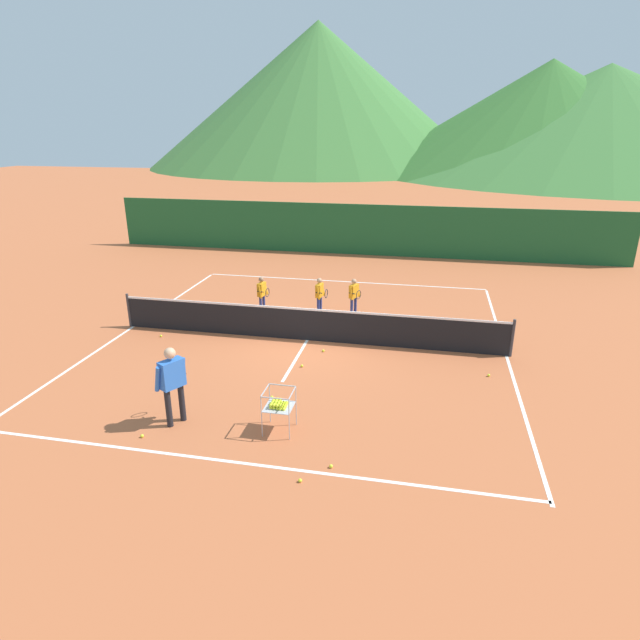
{
  "coord_description": "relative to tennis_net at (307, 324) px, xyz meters",
  "views": [
    {
      "loc": [
        3.21,
        -13.76,
        5.83
      ],
      "look_at": [
        0.62,
        -1.17,
        1.09
      ],
      "focal_mm": 29.64,
      "sensor_mm": 36.0,
      "label": 1
    }
  ],
  "objects": [
    {
      "name": "windscreen_fence",
      "position": [
        0.0,
        11.07,
        0.7
      ],
      "size": [
        24.26,
        0.08,
        2.39
      ],
      "primitive_type": "cube",
      "color": "#1E5B2D",
      "rests_on": "ground"
    },
    {
      "name": "tennis_ball_1",
      "position": [
        -0.01,
        -3.56,
        -0.47
      ],
      "size": [
        0.07,
        0.07,
        0.07
      ],
      "primitive_type": "sphere",
      "color": "yellow",
      "rests_on": "ground"
    },
    {
      "name": "tennis_ball_2",
      "position": [
        4.93,
        -1.39,
        -0.47
      ],
      "size": [
        0.07,
        0.07,
        0.07
      ],
      "primitive_type": "sphere",
      "color": "yellow",
      "rests_on": "ground"
    },
    {
      "name": "tennis_ball_4",
      "position": [
        -2.08,
        -5.61,
        -0.47
      ],
      "size": [
        0.07,
        0.07,
        0.07
      ],
      "primitive_type": "sphere",
      "color": "yellow",
      "rests_on": "ground"
    },
    {
      "name": "student_2",
      "position": [
        1.01,
        2.4,
        0.24
      ],
      "size": [
        0.41,
        0.68,
        1.23
      ],
      "color": "navy",
      "rests_on": "ground"
    },
    {
      "name": "ball_cart",
      "position": [
        0.52,
        -4.81,
        0.1
      ],
      "size": [
        0.58,
        0.58,
        0.9
      ],
      "color": "#B7B7BC",
      "rests_on": "ground"
    },
    {
      "name": "line_baseline_near",
      "position": [
        0.0,
        -6.02,
        -0.5
      ],
      "size": [
        11.03,
        0.08,
        0.01
      ],
      "primitive_type": "cube",
      "color": "white",
      "rests_on": "ground"
    },
    {
      "name": "line_sideline_east",
      "position": [
        5.51,
        0.0,
        -0.5
      ],
      "size": [
        0.08,
        12.28,
        0.01
      ],
      "primitive_type": "cube",
      "color": "white",
      "rests_on": "ground"
    },
    {
      "name": "line_sideline_west",
      "position": [
        -5.51,
        0.0,
        -0.5
      ],
      "size": [
        0.08,
        12.28,
        0.01
      ],
      "primitive_type": "cube",
      "color": "white",
      "rests_on": "ground"
    },
    {
      "name": "tennis_ball_5",
      "position": [
        0.62,
        -0.73,
        -0.47
      ],
      "size": [
        0.07,
        0.07,
        0.07
      ],
      "primitive_type": "sphere",
      "color": "yellow",
      "rests_on": "ground"
    },
    {
      "name": "hill_2",
      "position": [
        -14.02,
        68.72,
        9.43
      ],
      "size": [
        49.91,
        49.91,
        19.86
      ],
      "primitive_type": "cone",
      "color": "#427A38",
      "rests_on": "ground"
    },
    {
      "name": "hill_1",
      "position": [
        17.02,
        63.15,
        6.35
      ],
      "size": [
        47.15,
        47.15,
        13.69
      ],
      "primitive_type": "cone",
      "color": "#38702D",
      "rests_on": "ground"
    },
    {
      "name": "student_0",
      "position": [
        -1.96,
        1.97,
        0.25
      ],
      "size": [
        0.41,
        0.64,
        1.25
      ],
      "color": "navy",
      "rests_on": "ground"
    },
    {
      "name": "line_service_center",
      "position": [
        0.0,
        0.0,
        -0.5
      ],
      "size": [
        0.08,
        5.44,
        0.01
      ],
      "primitive_type": "cube",
      "color": "white",
      "rests_on": "ground"
    },
    {
      "name": "student_1",
      "position": [
        -0.09,
        2.23,
        0.25
      ],
      "size": [
        0.41,
        0.64,
        1.24
      ],
      "color": "navy",
      "rests_on": "ground"
    },
    {
      "name": "hill_0",
      "position": [
        23.72,
        62.87,
        6.01
      ],
      "size": [
        57.18,
        57.18,
        13.01
      ],
      "primitive_type": "cone",
      "color": "#427A38",
      "rests_on": "ground"
    },
    {
      "name": "tennis_net",
      "position": [
        0.0,
        0.0,
        0.0
      ],
      "size": [
        11.29,
        0.08,
        1.05
      ],
      "color": "#333338",
      "rests_on": "ground"
    },
    {
      "name": "tennis_ball_3",
      "position": [
        0.27,
        -1.79,
        -0.47
      ],
      "size": [
        0.07,
        0.07,
        0.07
      ],
      "primitive_type": "sphere",
      "color": "yellow",
      "rests_on": "ground"
    },
    {
      "name": "line_baseline_far",
      "position": [
        0.0,
        6.26,
        -0.5
      ],
      "size": [
        11.03,
        0.08,
        0.01
      ],
      "primitive_type": "cube",
      "color": "white",
      "rests_on": "ground"
    },
    {
      "name": "instructor",
      "position": [
        -1.66,
        -4.95,
        0.52
      ],
      "size": [
        0.55,
        0.84,
        1.7
      ],
      "color": "black",
      "rests_on": "ground"
    },
    {
      "name": "tennis_ball_6",
      "position": [
        1.78,
        -5.83,
        -0.47
      ],
      "size": [
        0.07,
        0.07,
        0.07
      ],
      "primitive_type": "sphere",
      "color": "yellow",
      "rests_on": "ground"
    },
    {
      "name": "ground_plane",
      "position": [
        0.0,
        0.0,
        -0.5
      ],
      "size": [
        120.0,
        120.0,
        0.0
      ],
      "primitive_type": "plane",
      "color": "#BC6038"
    },
    {
      "name": "tennis_ball_0",
      "position": [
        -4.27,
        -0.63,
        -0.47
      ],
      "size": [
        0.07,
        0.07,
        0.07
      ],
      "primitive_type": "sphere",
      "color": "yellow",
      "rests_on": "ground"
    },
    {
      "name": "tennis_ball_7",
      "position": [
        1.33,
        -6.34,
        -0.47
      ],
      "size": [
        0.07,
        0.07,
        0.07
      ],
      "primitive_type": "sphere",
      "color": "yellow",
      "rests_on": "ground"
    }
  ]
}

